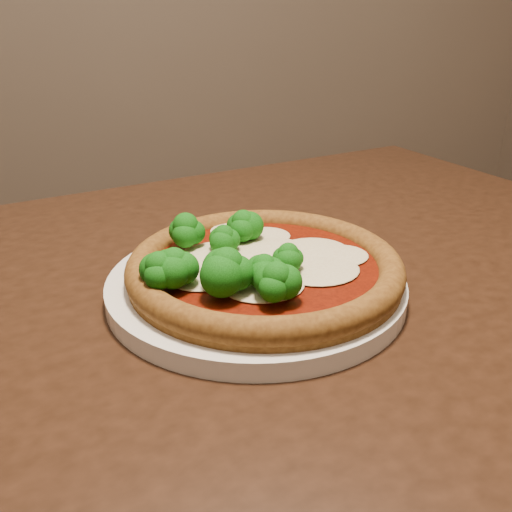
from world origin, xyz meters
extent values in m
cube|color=black|center=(0.07, 0.00, 0.73)|extent=(1.25, 1.09, 0.04)
cylinder|color=black|center=(0.47, 0.48, 0.35)|extent=(0.06, 0.06, 0.71)
cylinder|color=white|center=(0.08, 0.03, 0.76)|extent=(0.29, 0.29, 0.02)
cylinder|color=brown|center=(0.08, 0.03, 0.77)|extent=(0.26, 0.26, 0.01)
torus|color=brown|center=(0.08, 0.03, 0.78)|extent=(0.26, 0.26, 0.03)
cylinder|color=#611104|center=(0.08, 0.03, 0.78)|extent=(0.21, 0.21, 0.00)
ellipsoid|color=beige|center=(0.04, 0.05, 0.78)|extent=(0.08, 0.07, 0.01)
ellipsoid|color=beige|center=(0.16, 0.02, 0.78)|extent=(0.06, 0.05, 0.00)
ellipsoid|color=beige|center=(0.02, 0.01, 0.78)|extent=(0.06, 0.06, 0.01)
ellipsoid|color=beige|center=(0.08, 0.11, 0.78)|extent=(0.05, 0.05, 0.00)
ellipsoid|color=beige|center=(0.13, 0.00, 0.78)|extent=(0.08, 0.07, 0.01)
ellipsoid|color=beige|center=(0.09, 0.04, 0.78)|extent=(0.10, 0.09, 0.01)
ellipsoid|color=beige|center=(0.07, -0.02, 0.78)|extent=(0.07, 0.07, 0.01)
ellipsoid|color=beige|center=(0.14, 0.04, 0.78)|extent=(0.07, 0.07, 0.01)
ellipsoid|color=beige|center=(0.10, 0.09, 0.78)|extent=(0.06, 0.05, 0.00)
ellipsoid|color=beige|center=(0.04, 0.06, 0.78)|extent=(0.07, 0.06, 0.01)
ellipsoid|color=#167C13|center=(0.02, 0.08, 0.81)|extent=(0.04, 0.04, 0.04)
ellipsoid|color=#167C13|center=(0.03, -0.02, 0.81)|extent=(0.05, 0.05, 0.04)
ellipsoid|color=#167C13|center=(0.07, -0.02, 0.80)|extent=(0.04, 0.04, 0.03)
ellipsoid|color=#167C13|center=(0.08, 0.08, 0.80)|extent=(0.04, 0.04, 0.03)
ellipsoid|color=#167C13|center=(-0.01, 0.00, 0.81)|extent=(0.04, 0.04, 0.04)
ellipsoid|color=#167C13|center=(0.07, -0.05, 0.81)|extent=(0.04, 0.04, 0.04)
ellipsoid|color=#167C13|center=(0.10, 0.00, 0.80)|extent=(0.03, 0.03, 0.03)
ellipsoid|color=#167C13|center=(0.05, 0.06, 0.80)|extent=(0.04, 0.04, 0.03)
ellipsoid|color=#167C13|center=(-0.02, 0.00, 0.80)|extent=(0.04, 0.04, 0.04)
camera|label=1|loc=(-0.07, -0.44, 1.01)|focal=40.00mm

